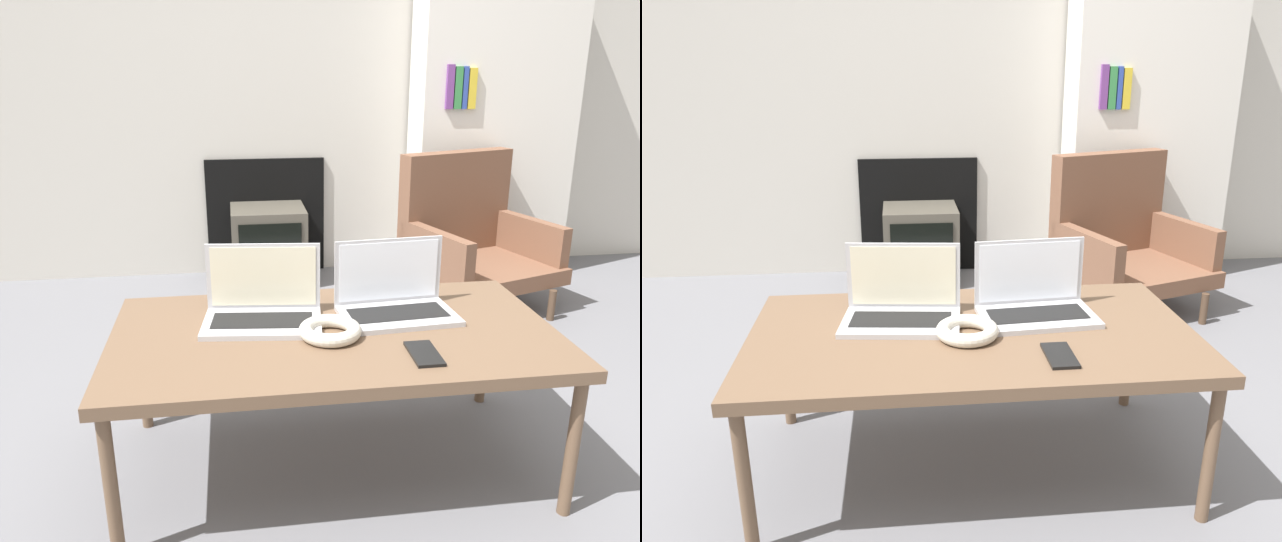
% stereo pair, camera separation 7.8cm
% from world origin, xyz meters
% --- Properties ---
extents(ground_plane, '(14.00, 14.00, 0.00)m').
position_xyz_m(ground_plane, '(0.00, 0.00, 0.00)').
color(ground_plane, slate).
extents(wall_back, '(7.00, 0.08, 2.60)m').
position_xyz_m(wall_back, '(-0.00, 2.23, 1.29)').
color(wall_back, beige).
rests_on(wall_back, ground_plane).
extents(table, '(1.29, 0.70, 0.46)m').
position_xyz_m(table, '(0.00, 0.23, 0.43)').
color(table, brown).
rests_on(table, ground_plane).
extents(laptop_left, '(0.37, 0.25, 0.22)m').
position_xyz_m(laptop_left, '(-0.20, 0.33, 0.51)').
color(laptop_left, '#B2B2B7').
rests_on(laptop_left, table).
extents(laptop_right, '(0.36, 0.24, 0.22)m').
position_xyz_m(laptop_right, '(0.20, 0.33, 0.51)').
color(laptop_right, '#B2B2B7').
rests_on(laptop_right, table).
extents(headphones, '(0.18, 0.18, 0.04)m').
position_xyz_m(headphones, '(-0.02, 0.18, 0.48)').
color(headphones, beige).
rests_on(headphones, table).
extents(phone, '(0.07, 0.15, 0.01)m').
position_xyz_m(phone, '(0.21, 0.03, 0.47)').
color(phone, black).
rests_on(phone, table).
extents(tv, '(0.41, 0.37, 0.43)m').
position_xyz_m(tv, '(-0.09, 1.99, 0.22)').
color(tv, '#4C473D').
rests_on(tv, ground_plane).
extents(armchair, '(0.80, 0.76, 0.77)m').
position_xyz_m(armchair, '(0.93, 1.57, 0.35)').
color(armchair, brown).
rests_on(armchair, ground_plane).
extents(bookshelf, '(0.89, 0.32, 1.76)m').
position_xyz_m(bookshelf, '(1.20, 2.03, 0.88)').
color(bookshelf, silver).
rests_on(bookshelf, ground_plane).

